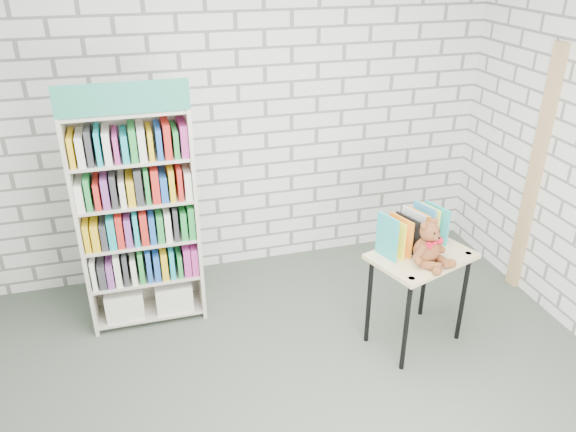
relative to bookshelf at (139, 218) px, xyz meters
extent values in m
plane|color=#444F43|center=(0.92, -1.36, -0.89)|extent=(4.50, 4.50, 0.00)
cube|color=silver|center=(0.92, 0.64, 0.51)|extent=(4.50, 0.02, 2.80)
cube|color=beige|center=(-0.42, -0.01, -0.02)|extent=(0.03, 0.34, 1.74)
cube|color=beige|center=(0.42, -0.01, -0.02)|extent=(0.03, 0.34, 1.74)
cube|color=beige|center=(0.00, 0.15, -0.02)|extent=(0.87, 0.02, 1.74)
cube|color=teal|center=(0.00, -0.17, 0.96)|extent=(0.87, 0.02, 0.21)
cube|color=beige|center=(0.00, -0.01, -0.83)|extent=(0.81, 0.32, 0.02)
cube|color=beige|center=(0.00, -0.01, -0.50)|extent=(0.81, 0.32, 0.02)
cube|color=beige|center=(0.00, -0.01, -0.18)|extent=(0.81, 0.32, 0.02)
cube|color=beige|center=(0.00, -0.01, 0.15)|extent=(0.81, 0.32, 0.02)
cube|color=beige|center=(0.00, -0.01, 0.48)|extent=(0.81, 0.32, 0.02)
cube|color=beige|center=(0.00, -0.01, 0.83)|extent=(0.81, 0.32, 0.02)
cube|color=silver|center=(-0.19, -0.01, -0.71)|extent=(0.29, 0.28, 0.23)
cube|color=silver|center=(0.19, -0.01, -0.71)|extent=(0.29, 0.28, 0.23)
cube|color=#19A5B2|center=(0.00, -0.02, -0.38)|extent=(0.81, 0.28, 0.23)
cube|color=white|center=(0.00, -0.02, -0.05)|extent=(0.81, 0.28, 0.23)
cube|color=purple|center=(0.00, -0.02, 0.28)|extent=(0.81, 0.28, 0.23)
cube|color=#333338|center=(0.00, -0.02, 0.61)|extent=(0.81, 0.28, 0.23)
cube|color=#D1B67D|center=(1.92, -0.87, -0.15)|extent=(0.83, 0.69, 0.03)
cylinder|color=black|center=(1.70, -1.14, -0.53)|extent=(0.03, 0.03, 0.73)
cylinder|color=black|center=(1.57, -0.79, -0.53)|extent=(0.03, 0.03, 0.73)
cylinder|color=black|center=(2.26, -0.95, -0.53)|extent=(0.03, 0.03, 0.73)
cylinder|color=black|center=(2.14, -0.59, -0.53)|extent=(0.03, 0.03, 0.73)
cylinder|color=black|center=(1.70, -1.13, -0.13)|extent=(0.05, 0.05, 0.01)
cylinder|color=black|center=(2.25, -0.94, -0.13)|extent=(0.05, 0.05, 0.01)
cube|color=teal|center=(1.65, -0.84, 0.01)|extent=(0.08, 0.21, 0.29)
cube|color=yellow|center=(1.71, -0.82, 0.01)|extent=(0.08, 0.21, 0.29)
cube|color=orange|center=(1.77, -0.80, 0.01)|extent=(0.08, 0.21, 0.29)
cube|color=black|center=(1.82, -0.78, 0.01)|extent=(0.08, 0.21, 0.29)
cube|color=silver|center=(1.88, -0.76, 0.01)|extent=(0.08, 0.21, 0.29)
cube|color=orange|center=(1.94, -0.74, 0.01)|extent=(0.08, 0.21, 0.29)
cube|color=#3794CE|center=(1.99, -0.72, 0.01)|extent=(0.08, 0.21, 0.29)
cube|color=#FFF154|center=(2.05, -0.70, 0.01)|extent=(0.08, 0.21, 0.29)
cube|color=teal|center=(2.10, -0.68, 0.01)|extent=(0.08, 0.21, 0.29)
ellipsoid|color=brown|center=(1.89, -0.97, -0.04)|extent=(0.19, 0.16, 0.19)
sphere|color=brown|center=(1.89, -0.97, 0.11)|extent=(0.14, 0.14, 0.14)
sphere|color=brown|center=(1.84, -0.98, 0.16)|extent=(0.05, 0.05, 0.05)
sphere|color=brown|center=(1.93, -0.94, 0.16)|extent=(0.05, 0.05, 0.05)
sphere|color=brown|center=(1.91, -1.02, 0.09)|extent=(0.05, 0.05, 0.05)
sphere|color=black|center=(1.89, -1.03, 0.13)|extent=(0.02, 0.02, 0.02)
sphere|color=black|center=(1.93, -1.02, 0.13)|extent=(0.02, 0.02, 0.02)
sphere|color=black|center=(1.92, -1.05, 0.10)|extent=(0.02, 0.02, 0.02)
cylinder|color=brown|center=(1.81, -1.02, -0.01)|extent=(0.11, 0.07, 0.13)
cylinder|color=brown|center=(1.99, -0.95, -0.01)|extent=(0.09, 0.10, 0.13)
sphere|color=brown|center=(1.79, -1.04, -0.06)|extent=(0.05, 0.05, 0.05)
sphere|color=brown|center=(2.02, -0.95, -0.06)|extent=(0.05, 0.05, 0.05)
cylinder|color=brown|center=(1.88, -1.08, -0.10)|extent=(0.14, 0.15, 0.08)
cylinder|color=brown|center=(1.98, -1.04, -0.10)|extent=(0.07, 0.15, 0.08)
sphere|color=brown|center=(1.88, -1.14, -0.10)|extent=(0.07, 0.07, 0.07)
sphere|color=brown|center=(2.02, -1.09, -0.10)|extent=(0.07, 0.07, 0.07)
cone|color=red|center=(1.88, -1.03, 0.05)|extent=(0.07, 0.07, 0.05)
cone|color=red|center=(1.94, -1.01, 0.05)|extent=(0.07, 0.07, 0.05)
sphere|color=red|center=(1.91, -1.02, 0.05)|extent=(0.03, 0.03, 0.03)
cube|color=tan|center=(3.15, -0.41, 0.16)|extent=(0.05, 0.12, 2.10)
camera|label=1|loc=(0.05, -3.93, 1.90)|focal=35.00mm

